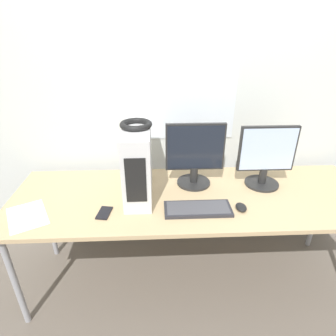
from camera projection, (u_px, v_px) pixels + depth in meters
name	position (u px, v px, depth m)	size (l,w,h in m)	color
ground_plane	(195.00, 324.00, 1.90)	(14.00, 14.00, 0.00)	#665B51
wall_back	(187.00, 93.00, 2.11)	(8.00, 0.07, 2.70)	silver
desk	(192.00, 201.00, 1.92)	(2.44, 0.80, 0.78)	tan
pc_tower	(138.00, 162.00, 1.82)	(0.17, 0.49, 0.47)	silver
headphones	(136.00, 124.00, 1.70)	(0.20, 0.20, 0.04)	black
monitor_main	(195.00, 155.00, 1.94)	(0.40, 0.24, 0.45)	black
monitor_right_near	(266.00, 157.00, 1.93)	(0.39, 0.24, 0.44)	black
keyboard	(198.00, 209.00, 1.74)	(0.42, 0.17, 0.02)	#28282D
mouse	(241.00, 207.00, 1.75)	(0.07, 0.10, 0.03)	black
cell_phone	(104.00, 213.00, 1.71)	(0.09, 0.14, 0.01)	black
paper_sheet_left	(27.00, 216.00, 1.69)	(0.33, 0.36, 0.00)	white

